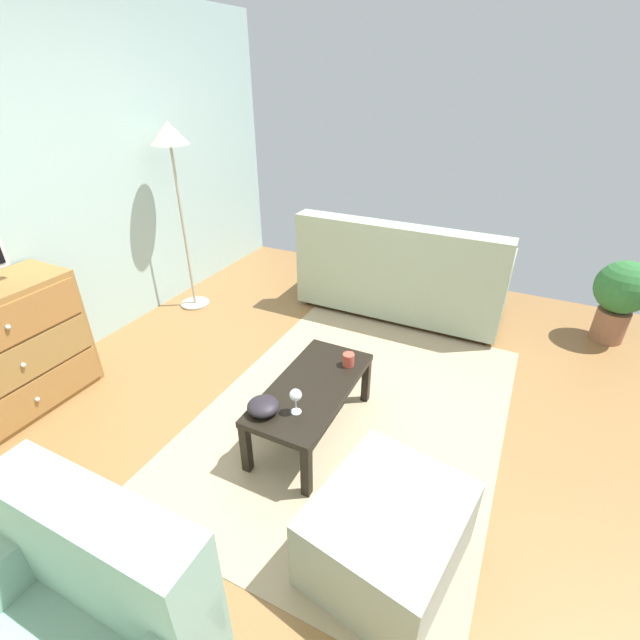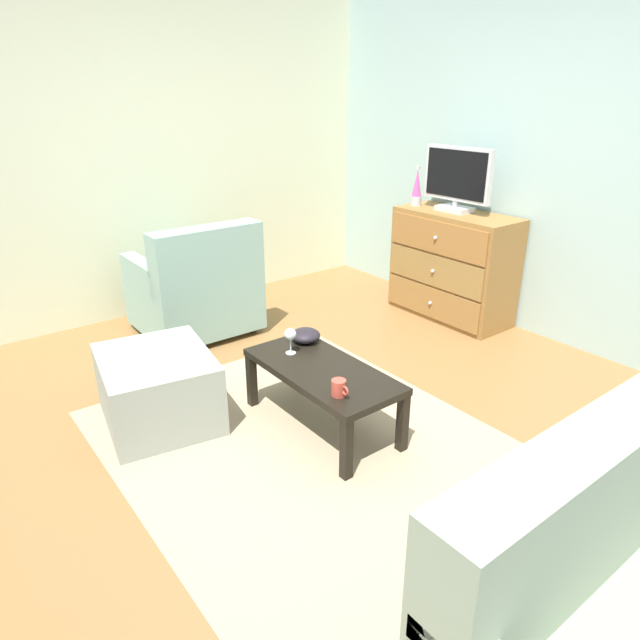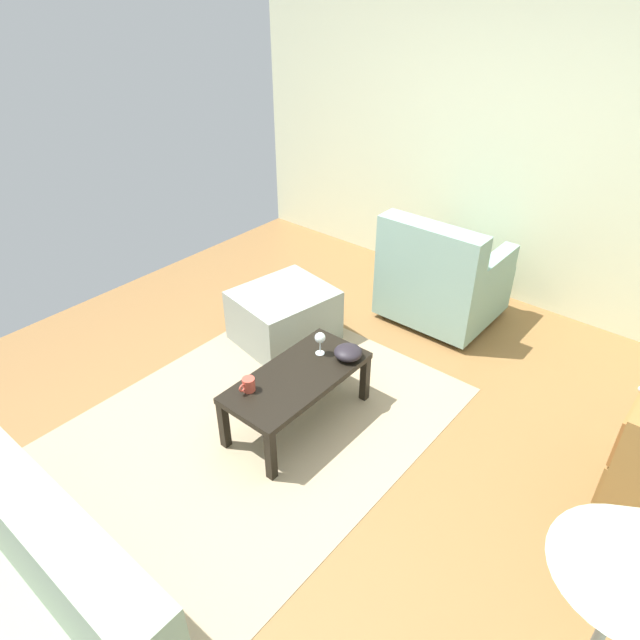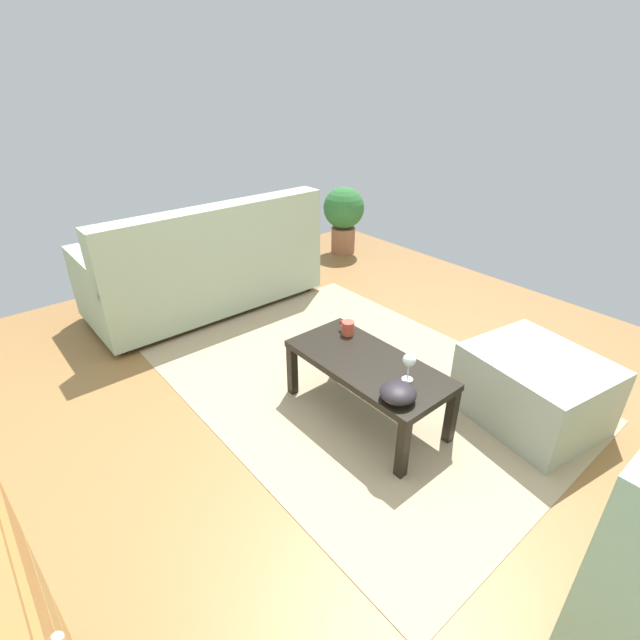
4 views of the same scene
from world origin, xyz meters
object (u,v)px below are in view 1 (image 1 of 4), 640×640
object	(u,v)px
bowl_decorative	(263,406)
couch_large	(402,276)
mug	(349,359)
standing_lamp	(172,152)
potted_plant	(621,294)
wine_glass	(296,396)
ottoman	(388,534)
coffee_table	(312,391)

from	to	relation	value
bowl_decorative	couch_large	size ratio (longest dim) A/B	0.10
mug	standing_lamp	distance (m)	2.38
bowl_decorative	potted_plant	size ratio (longest dim) A/B	0.25
wine_glass	potted_plant	distance (m)	2.98
bowl_decorative	ottoman	bearing A→B (deg)	-109.34
coffee_table	bowl_decorative	size ratio (longest dim) A/B	5.26
coffee_table	ottoman	size ratio (longest dim) A/B	1.37
ottoman	coffee_table	bearing A→B (deg)	48.39
coffee_table	mug	world-z (taller)	mug
standing_lamp	bowl_decorative	bearing A→B (deg)	-129.15
coffee_table	potted_plant	size ratio (longest dim) A/B	1.33
ottoman	potted_plant	distance (m)	2.99
wine_glass	standing_lamp	bearing A→B (deg)	54.95
couch_large	coffee_table	bearing A→B (deg)	-179.96
mug	potted_plant	size ratio (longest dim) A/B	0.16
wine_glass	bowl_decorative	distance (m)	0.20
mug	bowl_decorative	world-z (taller)	mug
standing_lamp	mug	bearing A→B (deg)	-111.53
couch_large	potted_plant	xyz separation A→B (m)	(0.27, -1.79, 0.08)
bowl_decorative	standing_lamp	size ratio (longest dim) A/B	0.11
standing_lamp	potted_plant	size ratio (longest dim) A/B	2.35
wine_glass	ottoman	xyz separation A→B (m)	(-0.38, -0.68, -0.29)
ottoman	standing_lamp	xyz separation A→B (m)	(1.71, 2.59, 1.24)
wine_glass	bowl_decorative	bearing A→B (deg)	115.59
ottoman	standing_lamp	bearing A→B (deg)	56.47
wine_glass	ottoman	world-z (taller)	wine_glass
standing_lamp	ottoman	bearing A→B (deg)	-123.53
mug	bowl_decorative	size ratio (longest dim) A/B	0.63
mug	ottoman	xyz separation A→B (m)	(-0.93, -0.59, -0.21)
couch_large	potted_plant	distance (m)	1.81
mug	standing_lamp	xyz separation A→B (m)	(0.79, 1.99, 1.03)
ottoman	standing_lamp	world-z (taller)	standing_lamp
potted_plant	coffee_table	bearing A→B (deg)	140.17
mug	potted_plant	xyz separation A→B (m)	(1.85, -1.67, 0.01)
couch_large	mug	bearing A→B (deg)	-175.61
coffee_table	couch_large	world-z (taller)	couch_large
bowl_decorative	standing_lamp	world-z (taller)	standing_lamp
coffee_table	standing_lamp	world-z (taller)	standing_lamp
coffee_table	standing_lamp	bearing A→B (deg)	60.02
ottoman	potted_plant	bearing A→B (deg)	-21.21
standing_lamp	couch_large	bearing A→B (deg)	-66.88
couch_large	standing_lamp	xyz separation A→B (m)	(-0.80, 1.87, 1.10)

